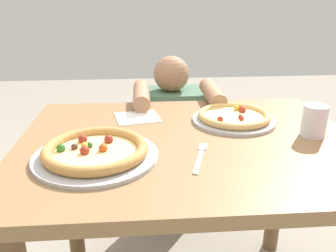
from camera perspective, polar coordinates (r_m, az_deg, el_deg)
dining_table at (r=1.22m, az=3.18°, el=-7.42°), size 1.11×0.85×0.75m
pizza_near at (r=1.05m, az=-11.58°, el=-4.06°), size 0.36×0.36×0.04m
pizza_far at (r=1.33m, az=10.53°, el=1.41°), size 0.31×0.31×0.04m
water_cup_clear at (r=1.27m, az=22.43°, el=0.82°), size 0.08×0.08×0.11m
paper_napkin at (r=1.36m, az=-4.93°, el=1.40°), size 0.18×0.17×0.00m
fork at (r=1.05m, az=5.18°, el=-4.81°), size 0.07×0.20×0.00m
diner_seated at (r=1.87m, az=0.67°, el=-3.68°), size 0.38×0.51×0.91m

